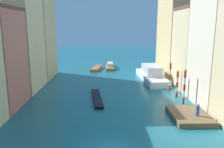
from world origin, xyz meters
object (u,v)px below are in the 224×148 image
at_px(vaporetto_white, 151,75).
at_px(mooring_pole_2, 170,76).
at_px(mooring_pole_0, 184,86).
at_px(mooring_pole_1, 177,83).
at_px(waterfront_dock, 189,116).
at_px(motorboat_0, 110,66).
at_px(motorboat_1, 97,68).
at_px(person_on_dock, 198,110).
at_px(gondola_black, 97,98).

bearing_deg(vaporetto_white, mooring_pole_2, -78.88).
height_order(mooring_pole_0, mooring_pole_1, mooring_pole_0).
relative_size(waterfront_dock, motorboat_0, 0.74).
bearing_deg(mooring_pole_1, waterfront_dock, -96.67).
relative_size(waterfront_dock, vaporetto_white, 0.42).
bearing_deg(motorboat_1, motorboat_0, 26.60).
xyz_separation_m(waterfront_dock, mooring_pole_1, (0.90, 7.73, 1.79)).
height_order(person_on_dock, mooring_pole_0, mooring_pole_0).
bearing_deg(motorboat_0, vaporetto_white, -58.29).
xyz_separation_m(mooring_pole_0, motorboat_0, (-9.41, 26.26, -1.95)).
height_order(person_on_dock, vaporetto_white, vaporetto_white).
xyz_separation_m(mooring_pole_0, motorboat_1, (-12.70, 24.62, -2.13)).
height_order(mooring_pole_0, motorboat_0, mooring_pole_0).
bearing_deg(motorboat_0, waterfront_dock, -74.67).
height_order(mooring_pole_2, motorboat_1, mooring_pole_2).
xyz_separation_m(mooring_pole_1, motorboat_0, (-9.40, 23.28, -1.56)).
bearing_deg(gondola_black, mooring_pole_0, -10.70).
distance_m(mooring_pole_1, motorboat_1, 25.14).
xyz_separation_m(waterfront_dock, gondola_black, (-10.77, 6.95, -0.10)).
xyz_separation_m(mooring_pole_0, mooring_pole_2, (-0.18, 6.22, -0.05)).
distance_m(waterfront_dock, motorboat_1, 31.63).
distance_m(mooring_pole_2, gondola_black, 12.39).
xyz_separation_m(waterfront_dock, mooring_pole_2, (0.74, 10.96, 2.12)).
bearing_deg(mooring_pole_1, motorboat_1, 120.40).
xyz_separation_m(waterfront_dock, motorboat_0, (-8.50, 31.00, 0.22)).
bearing_deg(waterfront_dock, motorboat_0, 105.33).
xyz_separation_m(waterfront_dock, motorboat_1, (-11.78, 29.36, 0.05)).
xyz_separation_m(mooring_pole_2, vaporetto_white, (-1.47, 7.47, -1.33)).
relative_size(mooring_pole_2, vaporetto_white, 0.37).
relative_size(gondola_black, motorboat_0, 1.13).
distance_m(mooring_pole_2, motorboat_0, 22.16).
relative_size(mooring_pole_0, mooring_pole_2, 1.02).
relative_size(waterfront_dock, mooring_pole_0, 1.14).
distance_m(waterfront_dock, person_on_dock, 1.33).
bearing_deg(mooring_pole_1, motorboat_0, 111.99).
bearing_deg(mooring_pole_2, motorboat_1, 124.24).
relative_size(person_on_dock, mooring_pole_0, 0.29).
distance_m(gondola_black, motorboat_0, 24.17).
xyz_separation_m(mooring_pole_2, motorboat_0, (-9.24, 20.05, -1.90)).
bearing_deg(gondola_black, motorboat_0, 84.60).
height_order(mooring_pole_0, motorboat_1, mooring_pole_0).
relative_size(mooring_pole_2, motorboat_0, 0.64).
bearing_deg(mooring_pole_0, mooring_pole_2, 91.62).
bearing_deg(motorboat_1, mooring_pole_1, -59.60).
distance_m(vaporetto_white, motorboat_1, 15.57).
bearing_deg(gondola_black, person_on_dock, -34.13).
xyz_separation_m(mooring_pole_0, gondola_black, (-11.69, 2.21, -2.27)).
xyz_separation_m(waterfront_dock, person_on_dock, (0.59, -0.75, 0.93)).
height_order(vaporetto_white, motorboat_0, vaporetto_white).
height_order(gondola_black, motorboat_1, motorboat_1).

